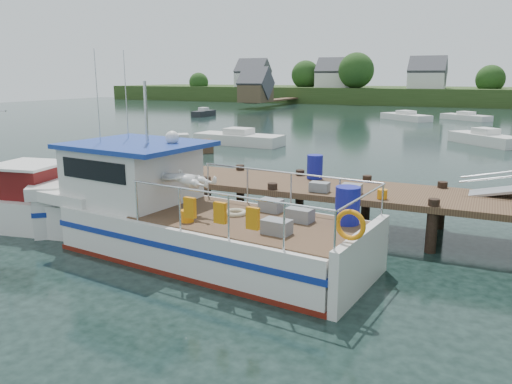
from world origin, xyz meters
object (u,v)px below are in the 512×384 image
at_px(work_boat, 9,203).
at_px(moored_e, 204,113).
at_px(moored_rowboat, 179,146).
at_px(moored_b, 485,139).
at_px(moored_a, 239,138).
at_px(moored_far, 466,117).
at_px(moored_d, 406,117).
at_px(lobster_boat, 172,215).

height_order(work_boat, moored_e, work_boat).
relative_size(work_boat, moored_rowboat, 1.99).
bearing_deg(moored_b, moored_e, 165.47).
height_order(moored_b, moored_e, moored_b).
xyz_separation_m(moored_rowboat, moored_a, (1.70, 5.39, -0.01)).
relative_size(moored_far, moored_d, 0.92).
xyz_separation_m(lobster_boat, moored_rowboat, (-10.42, 16.03, -0.58)).
bearing_deg(work_boat, lobster_boat, -9.00).
xyz_separation_m(work_boat, moored_far, (12.19, 51.73, -0.34)).
relative_size(work_boat, moored_far, 1.46).
bearing_deg(moored_b, work_boat, -107.49).
bearing_deg(moored_a, moored_b, 47.91).
xyz_separation_m(moored_b, moored_e, (-32.91, 14.35, -0.05)).
bearing_deg(work_boat, moored_e, 102.81).
height_order(lobster_boat, moored_a, lobster_boat).
relative_size(moored_far, moored_a, 0.87).
xyz_separation_m(moored_rowboat, moored_e, (-14.59, 27.45, -0.06)).
relative_size(moored_a, moored_b, 1.26).
bearing_deg(moored_rowboat, moored_d, 63.53).
height_order(moored_rowboat, moored_e, moored_rowboat).
xyz_separation_m(moored_rowboat, moored_d, (9.61, 32.48, -0.06)).
bearing_deg(moored_b, moored_d, 123.24).
height_order(lobster_boat, moored_e, lobster_boat).
distance_m(moored_rowboat, moored_e, 31.09).
xyz_separation_m(moored_a, moored_e, (-16.28, 22.07, -0.04)).
bearing_deg(moored_a, lobster_boat, -44.81).
bearing_deg(moored_b, moored_a, -146.09).
bearing_deg(moored_a, moored_d, 96.73).
relative_size(work_boat, moored_d, 1.34).
distance_m(moored_rowboat, moored_a, 5.65).
xyz_separation_m(work_boat, moored_e, (-18.32, 43.60, -0.29)).
bearing_deg(moored_b, moored_rowboat, -135.41).
height_order(work_boat, moored_b, work_boat).
xyz_separation_m(moored_far, moored_b, (2.41, -22.48, 0.10)).
relative_size(moored_rowboat, moored_e, 1.05).
relative_size(moored_rowboat, moored_far, 0.73).
height_order(lobster_boat, moored_b, lobster_boat).
relative_size(moored_b, moored_e, 1.32).
xyz_separation_m(moored_far, moored_d, (-6.31, -3.11, 0.04)).
relative_size(lobster_boat, moored_far, 2.05).
height_order(work_boat, moored_d, work_boat).
height_order(moored_rowboat, moored_b, moored_rowboat).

